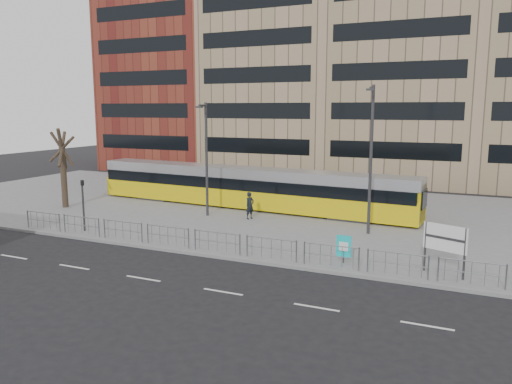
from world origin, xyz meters
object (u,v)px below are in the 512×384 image
at_px(traffic_light_west, 83,199).
at_px(lamp_post_east, 371,154).
at_px(station_sign, 445,240).
at_px(ad_panel, 344,247).
at_px(lamp_post_west, 206,155).
at_px(tram, 246,188).
at_px(bare_tree, 61,127).
at_px(pedestrian, 250,206).

distance_m(traffic_light_west, lamp_post_east, 17.21).
xyz_separation_m(station_sign, lamp_post_east, (-4.56, 6.04, 3.11)).
bearing_deg(ad_panel, station_sign, 1.64).
height_order(station_sign, lamp_post_west, lamp_post_west).
bearing_deg(lamp_post_east, tram, 156.91).
height_order(ad_panel, bare_tree, bare_tree).
bearing_deg(lamp_post_east, traffic_light_west, -158.50).
bearing_deg(station_sign, bare_tree, -169.40).
distance_m(pedestrian, lamp_post_west, 4.56).
bearing_deg(lamp_post_east, bare_tree, -177.00).
bearing_deg(ad_panel, bare_tree, 168.40).
bearing_deg(ad_panel, pedestrian, 140.40).
height_order(station_sign, ad_panel, station_sign).
relative_size(lamp_post_west, lamp_post_east, 0.89).
bearing_deg(bare_tree, station_sign, -10.26).
distance_m(tram, lamp_post_west, 4.76).
xyz_separation_m(ad_panel, pedestrian, (-8.11, 6.91, 0.13)).
bearing_deg(lamp_post_east, station_sign, -52.96).
bearing_deg(lamp_post_west, traffic_light_west, -124.58).
xyz_separation_m(station_sign, bare_tree, (-26.89, 4.87, 4.40)).
relative_size(tram, ad_panel, 18.96).
bearing_deg(station_sign, lamp_post_east, 147.91).
distance_m(ad_panel, lamp_post_west, 13.48).
height_order(pedestrian, bare_tree, bare_tree).
distance_m(station_sign, bare_tree, 27.67).
bearing_deg(lamp_post_west, ad_panel, -30.55).
height_order(station_sign, traffic_light_west, traffic_light_west).
relative_size(traffic_light_west, lamp_post_east, 0.36).
distance_m(tram, ad_panel, 14.40).
bearing_deg(bare_tree, traffic_light_west, -37.83).
height_order(station_sign, bare_tree, bare_tree).
relative_size(station_sign, pedestrian, 1.26).
height_order(tram, traffic_light_west, traffic_light_west).
height_order(ad_panel, lamp_post_west, lamp_post_west).
distance_m(traffic_light_west, bare_tree, 9.17).
height_order(lamp_post_west, lamp_post_east, lamp_post_east).
relative_size(lamp_post_west, bare_tree, 0.94).
height_order(lamp_post_east, bare_tree, lamp_post_east).
relative_size(tram, pedestrian, 14.03).
xyz_separation_m(ad_panel, lamp_post_west, (-11.23, 6.63, 3.43)).
bearing_deg(bare_tree, pedestrian, 7.86).
bearing_deg(bare_tree, lamp_post_east, 3.00).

